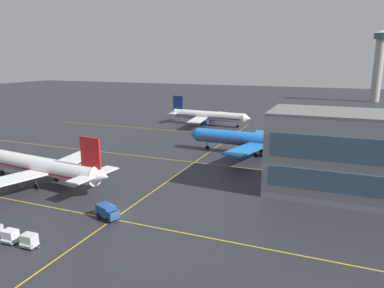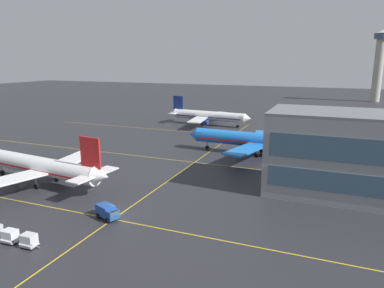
% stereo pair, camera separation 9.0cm
% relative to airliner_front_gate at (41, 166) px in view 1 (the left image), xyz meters
% --- Properties ---
extents(ground_plane, '(600.00, 600.00, 0.00)m').
position_rel_airliner_front_gate_xyz_m(ground_plane, '(22.43, -6.32, -3.76)').
color(ground_plane, '#28282D').
extents(airliner_front_gate, '(35.43, 30.39, 11.01)m').
position_rel_airliner_front_gate_xyz_m(airliner_front_gate, '(0.00, 0.00, 0.00)').
color(airliner_front_gate, white).
rests_on(airliner_front_gate, ground).
extents(airliner_second_row, '(37.09, 31.98, 11.54)m').
position_rel_airliner_front_gate_xyz_m(airliner_second_row, '(34.13, 38.67, 0.18)').
color(airliner_second_row, blue).
rests_on(airliner_second_row, ground).
extents(airliner_third_row, '(33.89, 29.11, 10.53)m').
position_rel_airliner_front_gate_xyz_m(airliner_third_row, '(8.14, 75.48, -0.16)').
color(airliner_third_row, white).
rests_on(airliner_third_row, ground).
extents(taxiway_markings, '(140.00, 113.51, 0.01)m').
position_rel_airliner_front_gate_xyz_m(taxiway_markings, '(22.43, 26.08, -3.76)').
color(taxiway_markings, yellow).
rests_on(taxiway_markings, ground).
extents(service_truck_red_van, '(4.49, 3.31, 2.10)m').
position_rel_airliner_front_gate_xyz_m(service_truck_red_van, '(21.54, -8.39, -2.58)').
color(service_truck_red_van, '#1E4793').
rests_on(service_truck_red_van, ground).
extents(baggage_cart_row_middle, '(2.78, 1.75, 1.86)m').
position_rel_airliner_front_gate_xyz_m(baggage_cart_row_middle, '(13.78, -19.80, -2.76)').
color(baggage_cart_row_middle, '#99999E').
rests_on(baggage_cart_row_middle, ground).
extents(baggage_cart_row_fourth, '(2.78, 1.75, 1.86)m').
position_rel_airliner_front_gate_xyz_m(baggage_cart_row_fourth, '(17.07, -19.72, -2.76)').
color(baggage_cart_row_fourth, '#99999E').
rests_on(baggage_cart_row_fourth, ground).
extents(control_tower, '(8.82, 8.82, 41.02)m').
position_rel_airliner_front_gate_xyz_m(control_tower, '(73.89, 187.20, 19.86)').
color(control_tower, '#ADA89E').
rests_on(control_tower, ground).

